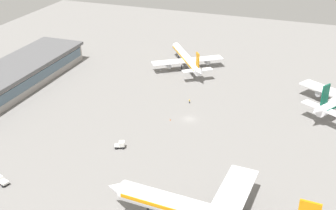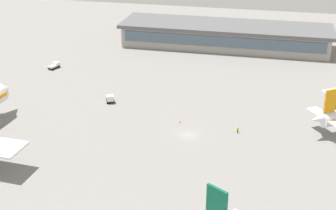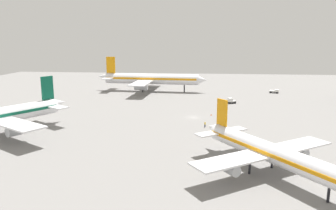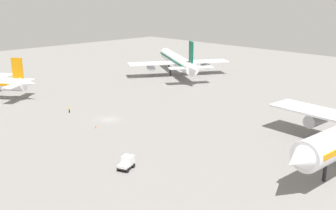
{
  "view_description": "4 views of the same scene",
  "coord_description": "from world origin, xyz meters",
  "px_view_note": "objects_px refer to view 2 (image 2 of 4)",
  "views": [
    {
      "loc": [
        134.28,
        40.8,
        76.26
      ],
      "look_at": [
        0.74,
        -8.03,
        4.62
      ],
      "focal_mm": 46.77,
      "sensor_mm": 36.0,
      "label": 1
    },
    {
      "loc": [
        -19.81,
        109.56,
        58.41
      ],
      "look_at": [
        7.81,
        -10.46,
        2.97
      ],
      "focal_mm": 52.09,
      "sensor_mm": 36.0,
      "label": 2
    },
    {
      "loc": [
        -109.47,
        -2.38,
        26.46
      ],
      "look_at": [
        3.42,
        9.04,
        3.45
      ],
      "focal_mm": 35.1,
      "sensor_mm": 36.0,
      "label": 3
    },
    {
      "loc": [
        79.3,
        -56.07,
        30.76
      ],
      "look_at": [
        18.25,
        3.46,
        6.8
      ],
      "focal_mm": 42.36,
      "sensor_mm": 36.0,
      "label": 4
    }
  ],
  "objects_px": {
    "pushback_tractor": "(54,66)",
    "safety_cone_near_gate": "(180,122)",
    "ground_crew_worker": "(238,130)",
    "baggage_tug": "(110,99)"
  },
  "relations": [
    {
      "from": "safety_cone_near_gate",
      "to": "baggage_tug",
      "type": "bearing_deg",
      "value": -21.04
    },
    {
      "from": "pushback_tractor",
      "to": "ground_crew_worker",
      "type": "distance_m",
      "value": 76.0
    },
    {
      "from": "baggage_tug",
      "to": "safety_cone_near_gate",
      "type": "height_order",
      "value": "baggage_tug"
    },
    {
      "from": "pushback_tractor",
      "to": "safety_cone_near_gate",
      "type": "relative_size",
      "value": 7.94
    },
    {
      "from": "ground_crew_worker",
      "to": "safety_cone_near_gate",
      "type": "bearing_deg",
      "value": 105.3
    },
    {
      "from": "ground_crew_worker",
      "to": "pushback_tractor",
      "type": "bearing_deg",
      "value": 86.41
    },
    {
      "from": "pushback_tractor",
      "to": "safety_cone_near_gate",
      "type": "height_order",
      "value": "pushback_tractor"
    },
    {
      "from": "pushback_tractor",
      "to": "safety_cone_near_gate",
      "type": "distance_m",
      "value": 61.2
    },
    {
      "from": "pushback_tractor",
      "to": "ground_crew_worker",
      "type": "xyz_separation_m",
      "value": [
        -67.53,
        34.86,
        -0.12
      ]
    },
    {
      "from": "ground_crew_worker",
      "to": "safety_cone_near_gate",
      "type": "xyz_separation_m",
      "value": [
        15.71,
        -2.32,
        -0.55
      ]
    }
  ]
}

